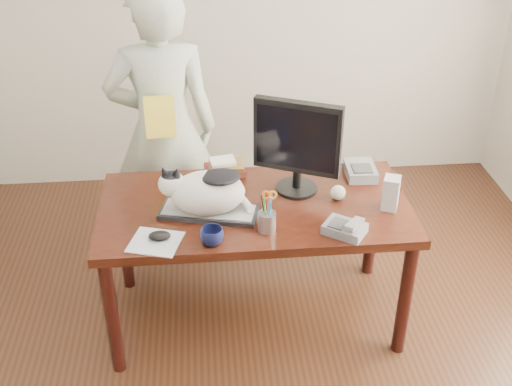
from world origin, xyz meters
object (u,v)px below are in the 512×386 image
object	(u,v)px
cat	(205,191)
monitor	(297,143)
baseball	(338,193)
phone	(346,228)
speaker	(391,193)
desk	(254,220)
book_stack	(225,167)
pen_cup	(267,219)
person	(163,131)
mouse	(160,236)
calculator	(360,171)
coffee_mug	(212,236)
keyboard	(209,212)

from	to	relation	value
cat	monitor	world-z (taller)	monitor
cat	baseball	distance (m)	0.70
phone	speaker	distance (m)	0.34
desk	book_stack	xyz separation A→B (m)	(-0.14, 0.27, 0.18)
cat	pen_cup	distance (m)	0.34
pen_cup	speaker	bearing A→B (deg)	12.33
person	phone	bearing A→B (deg)	129.63
mouse	calculator	xyz separation A→B (m)	(1.09, 0.52, 0.01)
mouse	coffee_mug	distance (m)	0.25
monitor	speaker	bearing A→B (deg)	0.17
pen_cup	coffee_mug	bearing A→B (deg)	-161.11
baseball	person	size ratio (longest dim) A/B	0.04
person	book_stack	bearing A→B (deg)	135.67
cat	pen_cup	xyz separation A→B (m)	(0.29, -0.17, -0.08)
desk	speaker	bearing A→B (deg)	-14.25
speaker	phone	bearing A→B (deg)	-120.68
book_stack	desk	bearing A→B (deg)	-66.21
pen_cup	baseball	bearing A→B (deg)	32.03
coffee_mug	speaker	bearing A→B (deg)	14.30
desk	keyboard	bearing A→B (deg)	-148.28
baseball	calculator	bearing A→B (deg)	53.38
speaker	desk	bearing A→B (deg)	-171.66
mouse	person	distance (m)	0.92
keyboard	book_stack	world-z (taller)	book_stack
monitor	person	distance (m)	0.90
baseball	pen_cup	bearing A→B (deg)	-147.97
monitor	phone	distance (m)	0.52
cat	monitor	bearing A→B (deg)	34.48
cat	speaker	bearing A→B (deg)	12.44
coffee_mug	desk	bearing A→B (deg)	60.24
monitor	person	world-z (taller)	person
speaker	calculator	distance (m)	0.35
monitor	coffee_mug	distance (m)	0.68
keyboard	speaker	xyz separation A→B (m)	(0.92, -0.02, 0.07)
mouse	book_stack	distance (m)	0.71
pen_cup	calculator	bearing A→B (deg)	40.17
mouse	phone	distance (m)	0.89
desk	mouse	world-z (taller)	mouse
calculator	speaker	bearing A→B (deg)	-76.25
pen_cup	book_stack	size ratio (longest dim) A/B	0.97
keyboard	person	bearing A→B (deg)	122.68
monitor	person	xyz separation A→B (m)	(-0.71, 0.53, -0.16)
desk	calculator	bearing A→B (deg)	15.60
cat	phone	distance (m)	0.71
monitor	book_stack	world-z (taller)	monitor
cat	speaker	world-z (taller)	cat
mouse	monitor	bearing A→B (deg)	45.21
pen_cup	phone	bearing A→B (deg)	-9.26
coffee_mug	person	bearing A→B (deg)	104.50
baseball	mouse	bearing A→B (deg)	-162.68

